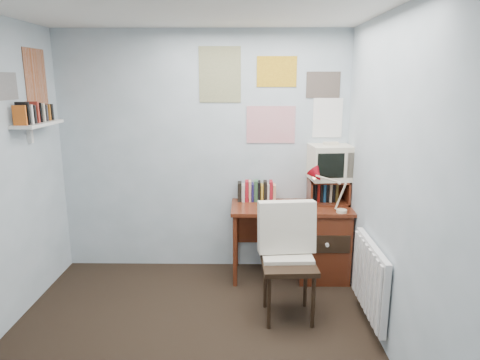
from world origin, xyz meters
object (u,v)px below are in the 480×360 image
Objects in this scene: desk at (316,239)px; tv_riser at (328,191)px; desk_lamp at (343,194)px; desk_chair at (289,265)px; wall_shelf at (38,124)px; radiator at (370,279)px; crt_tv at (330,161)px.

desk is 3.00× the size of tv_riser.
desk_lamp is 0.93× the size of tv_riser.
desk_chair is 2.52m from wall_shelf.
wall_shelf is at bearing 169.11° from radiator.
desk_chair reaches higher than radiator.
wall_shelf is (-2.57, -0.38, 1.21)m from desk.
desk reaches higher than radiator.
crt_tv is at bearing 59.52° from desk_chair.
desk is at bearing 8.40° from wall_shelf.
crt_tv is (0.01, 0.02, 0.32)m from tv_riser.
radiator is (0.17, -1.04, -0.47)m from tv_riser.
tv_riser is at bearing 10.32° from wall_shelf.
crt_tv is 2.78m from wall_shelf.
desk is 2.97× the size of crt_tv.
tv_riser is (0.48, 0.92, 0.40)m from desk_chair.
crt_tv reaches higher than radiator.
desk_lamp is at bearing 43.93° from desk_chair.
desk_lamp is 0.92× the size of crt_tv.
tv_riser reaches higher than desk_chair.
desk is at bearing -140.48° from crt_tv.
desk_chair is at bearing -10.92° from wall_shelf.
desk_chair is 2.58× the size of desk_lamp.
crt_tv reaches higher than tv_riser.
wall_shelf reaches higher than desk_lamp.
desk_lamp is at bearing -48.05° from desk.
tv_riser is 2.83m from wall_shelf.
radiator is at bearing -80.72° from tv_riser.
desk is at bearing 107.24° from radiator.
desk_chair is at bearing -153.06° from desk_lamp.
crt_tv is at bearing 98.65° from radiator.
radiator is (0.65, -0.12, -0.06)m from desk_chair.
wall_shelf reaches higher than tv_riser.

